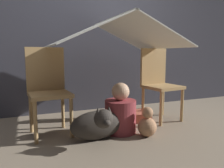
{
  "coord_description": "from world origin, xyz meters",
  "views": [
    {
      "loc": [
        -0.9,
        -2.0,
        0.82
      ],
      "look_at": [
        0.0,
        0.21,
        0.49
      ],
      "focal_mm": 35.0,
      "sensor_mm": 36.0,
      "label": 1
    }
  ],
  "objects_px": {
    "person_front": "(120,113)",
    "dog": "(98,124)",
    "chair_left": "(48,87)",
    "chair_right": "(159,81)"
  },
  "relations": [
    {
      "from": "chair_right",
      "to": "chair_left",
      "type": "bearing_deg",
      "value": 172.65
    },
    {
      "from": "chair_left",
      "to": "person_front",
      "type": "bearing_deg",
      "value": -25.6
    },
    {
      "from": "chair_right",
      "to": "dog",
      "type": "distance_m",
      "value": 1.07
    },
    {
      "from": "chair_right",
      "to": "person_front",
      "type": "relative_size",
      "value": 1.69
    },
    {
      "from": "chair_right",
      "to": "person_front",
      "type": "height_order",
      "value": "chair_right"
    },
    {
      "from": "chair_left",
      "to": "dog",
      "type": "height_order",
      "value": "chair_left"
    },
    {
      "from": "chair_left",
      "to": "dog",
      "type": "bearing_deg",
      "value": -49.65
    },
    {
      "from": "chair_left",
      "to": "chair_right",
      "type": "height_order",
      "value": "same"
    },
    {
      "from": "dog",
      "to": "chair_left",
      "type": "bearing_deg",
      "value": 134.81
    },
    {
      "from": "person_front",
      "to": "dog",
      "type": "height_order",
      "value": "person_front"
    }
  ]
}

